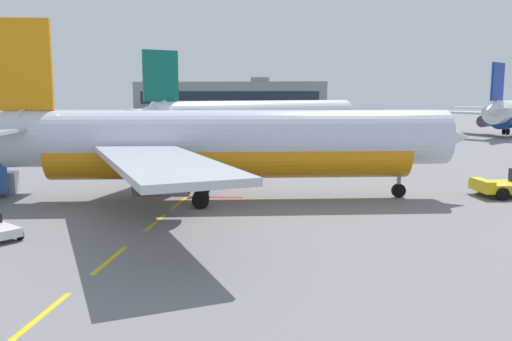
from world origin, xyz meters
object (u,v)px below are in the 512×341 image
object	(u,v)px
airliner_foreground	(222,143)
catering_truck	(374,149)
uld_cargo_container	(6,182)
airliner_far_center	(256,118)

from	to	relation	value
airliner_foreground	catering_truck	world-z (taller)	airliner_foreground
airliner_foreground	uld_cargo_container	distance (m)	16.70
uld_cargo_container	catering_truck	bearing A→B (deg)	32.90
airliner_far_center	catering_truck	size ratio (longest dim) A/B	4.41
airliner_foreground	catering_truck	xyz separation A→B (m)	(12.60, 19.48, -2.30)
airliner_far_center	airliner_foreground	bearing A→B (deg)	-87.60
catering_truck	uld_cargo_container	size ratio (longest dim) A/B	3.68
airliner_far_center	uld_cargo_container	bearing A→B (deg)	-112.01
airliner_foreground	airliner_far_center	bearing A→B (deg)	92.40
airliner_foreground	catering_truck	distance (m)	23.31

